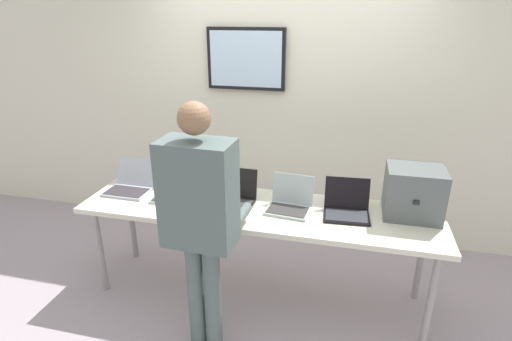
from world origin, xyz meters
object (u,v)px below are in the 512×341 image
at_px(person, 200,211).
at_px(laptop_station_3, 290,202).
at_px(laptop_station_1, 179,188).
at_px(laptop_station_4, 347,207).
at_px(workbench, 258,214).
at_px(equipment_box, 414,192).
at_px(laptop_station_2, 234,196).
at_px(laptop_station_0, 131,184).

bearing_deg(person, laptop_station_3, 55.30).
distance_m(laptop_station_1, laptop_station_4, 1.33).
distance_m(workbench, laptop_station_1, 0.69).
relative_size(workbench, laptop_station_4, 7.88).
distance_m(equipment_box, laptop_station_2, 1.32).
height_order(laptop_station_2, laptop_station_4, laptop_station_2).
xyz_separation_m(workbench, laptop_station_3, (0.24, 0.03, 0.11)).
xyz_separation_m(laptop_station_3, laptop_station_4, (0.42, 0.02, 0.00)).
bearing_deg(laptop_station_2, laptop_station_0, 178.01).
bearing_deg(laptop_station_0, person, -37.80).
distance_m(laptop_station_2, person, 0.68).
bearing_deg(equipment_box, laptop_station_3, -172.81).
xyz_separation_m(laptop_station_2, laptop_station_4, (0.85, 0.02, -0.00)).
xyz_separation_m(laptop_station_0, laptop_station_1, (0.43, 0.01, 0.01)).
bearing_deg(workbench, laptop_station_0, 176.60).
distance_m(workbench, equipment_box, 1.15).
bearing_deg(laptop_station_2, workbench, -9.76).
xyz_separation_m(equipment_box, laptop_station_3, (-0.88, -0.11, -0.13)).
bearing_deg(workbench, laptop_station_4, 4.60).
distance_m(workbench, laptop_station_3, 0.26).
relative_size(laptop_station_0, person, 0.21).
xyz_separation_m(equipment_box, laptop_station_2, (-1.31, -0.11, -0.13)).
distance_m(workbench, person, 0.73).
bearing_deg(laptop_station_1, person, -56.60).
bearing_deg(laptop_station_2, laptop_station_4, 1.24).
height_order(workbench, laptop_station_1, laptop_station_1).
bearing_deg(person, laptop_station_0, 142.20).
relative_size(laptop_station_4, person, 0.20).
xyz_separation_m(equipment_box, laptop_station_1, (-1.79, -0.07, -0.12)).
bearing_deg(person, workbench, 70.68).
height_order(workbench, laptop_station_3, laptop_station_3).
bearing_deg(laptop_station_1, laptop_station_4, -0.78).
bearing_deg(workbench, person, -109.32).
relative_size(equipment_box, laptop_station_3, 1.16).
bearing_deg(laptop_station_2, laptop_station_3, 0.04).
height_order(laptop_station_0, laptop_station_2, laptop_station_2).
bearing_deg(laptop_station_1, workbench, -6.00).
distance_m(laptop_station_0, person, 1.14).
bearing_deg(equipment_box, workbench, -172.58).
bearing_deg(laptop_station_2, equipment_box, 4.83).
xyz_separation_m(equipment_box, laptop_station_4, (-0.46, -0.09, -0.13)).
bearing_deg(equipment_box, laptop_station_1, -177.63).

